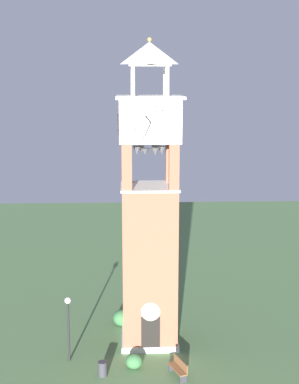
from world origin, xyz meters
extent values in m
plane|color=#517547|center=(0.00, 0.00, 0.00)|extent=(80.00, 80.00, 0.00)
cube|color=#9E4C38|center=(0.00, 0.00, 4.80)|extent=(3.19, 3.19, 9.60)
cube|color=silver|center=(0.00, 0.00, 0.17)|extent=(3.39, 3.39, 0.35)
cube|color=black|center=(0.00, -1.61, 1.15)|extent=(1.10, 0.04, 2.20)
cylinder|color=silver|center=(0.00, -1.61, 2.55)|extent=(1.10, 0.04, 1.10)
cube|color=#9E4C38|center=(-1.31, -1.31, 10.95)|extent=(0.56, 0.56, 2.70)
cube|color=#9E4C38|center=(1.31, -1.31, 10.95)|extent=(0.56, 0.56, 2.70)
cube|color=#9E4C38|center=(-1.31, 1.31, 10.95)|extent=(0.56, 0.56, 2.70)
cube|color=#9E4C38|center=(1.31, 1.31, 10.95)|extent=(0.56, 0.56, 2.70)
cube|color=silver|center=(0.00, 0.00, 9.66)|extent=(3.35, 3.35, 0.12)
cone|color=#4C4C51|center=(0.71, -0.11, 11.78)|extent=(0.51, 0.51, 0.48)
cone|color=#4C4C51|center=(0.40, 0.60, 11.78)|extent=(0.54, 0.54, 0.41)
cone|color=#4C4C51|center=(-0.46, 0.55, 11.78)|extent=(0.37, 0.37, 0.41)
cone|color=#4C4C51|center=(-0.72, -0.03, 11.78)|extent=(0.52, 0.52, 0.53)
cone|color=#4C4C51|center=(-0.28, -0.66, 11.78)|extent=(0.52, 0.52, 0.40)
cone|color=#4C4C51|center=(0.31, -0.65, 11.78)|extent=(0.55, 0.55, 0.46)
cube|color=silver|center=(0.00, 0.00, 13.51)|extent=(3.43, 3.43, 2.42)
cylinder|color=white|center=(0.00, -1.73, 13.51)|extent=(1.84, 0.05, 1.84)
torus|color=black|center=(0.00, -1.73, 13.51)|extent=(1.86, 0.06, 1.86)
cube|color=black|center=(-0.14, -1.79, 13.69)|extent=(0.36, 0.03, 0.41)
cube|color=black|center=(-0.15, -1.79, 13.17)|extent=(0.35, 0.03, 0.70)
cylinder|color=white|center=(0.00, 1.73, 13.51)|extent=(1.84, 0.05, 1.84)
torus|color=black|center=(0.00, 1.73, 13.51)|extent=(1.86, 0.06, 1.86)
cube|color=black|center=(-0.14, 1.79, 13.69)|extent=(0.36, 0.03, 0.41)
cube|color=black|center=(-0.15, 1.79, 13.17)|extent=(0.35, 0.03, 0.70)
cylinder|color=white|center=(-1.73, 0.00, 13.51)|extent=(0.05, 1.84, 1.84)
torus|color=black|center=(-1.73, 0.00, 13.51)|extent=(0.06, 1.86, 1.86)
cube|color=black|center=(-1.79, -0.14, 13.69)|extent=(0.03, 0.36, 0.41)
cube|color=black|center=(-1.79, -0.15, 13.17)|extent=(0.03, 0.35, 0.70)
cylinder|color=white|center=(1.73, 0.00, 13.51)|extent=(0.05, 1.84, 1.84)
torus|color=black|center=(1.73, 0.00, 13.51)|extent=(0.06, 1.86, 1.86)
cube|color=black|center=(1.79, -0.14, 13.69)|extent=(0.03, 0.36, 0.41)
cube|color=black|center=(1.79, -0.15, 13.17)|extent=(0.03, 0.35, 0.70)
cube|color=silver|center=(0.00, 0.00, 14.80)|extent=(3.79, 3.79, 0.16)
cylinder|color=silver|center=(-0.94, -0.94, 15.69)|extent=(0.22, 0.22, 1.62)
cylinder|color=silver|center=(0.94, -0.94, 15.69)|extent=(0.22, 0.22, 1.62)
cylinder|color=silver|center=(-0.94, 0.94, 15.69)|extent=(0.22, 0.22, 1.62)
cylinder|color=silver|center=(0.94, 0.94, 15.69)|extent=(0.22, 0.22, 1.62)
cube|color=silver|center=(0.00, 0.00, 16.56)|extent=(2.32, 2.32, 0.12)
pyramid|color=silver|center=(0.00, 0.00, 17.23)|extent=(2.32, 2.32, 1.21)
sphere|color=#B79338|center=(0.00, 0.00, 17.96)|extent=(0.24, 0.24, 0.24)
cube|color=brown|center=(1.34, -4.42, 0.45)|extent=(0.98, 1.65, 0.06)
cube|color=brown|center=(1.51, -4.35, 0.73)|extent=(0.62, 1.51, 0.44)
cube|color=#2D2D33|center=(1.59, -5.09, 0.21)|extent=(0.40, 0.22, 0.42)
cube|color=#2D2D33|center=(1.08, -3.75, 0.21)|extent=(0.40, 0.22, 0.42)
cylinder|color=black|center=(-4.68, -2.39, 1.73)|extent=(0.12, 0.12, 3.46)
sphere|color=silver|center=(-4.68, -2.39, 3.64)|extent=(0.36, 0.36, 0.36)
cylinder|color=#2D2D33|center=(-2.71, -4.15, 0.40)|extent=(0.52, 0.52, 0.80)
ellipsoid|color=#336638|center=(-1.64, 2.26, 0.53)|extent=(1.29, 1.29, 1.06)
ellipsoid|color=#336638|center=(-0.99, -3.40, 0.41)|extent=(0.96, 0.96, 0.81)
camera|label=1|loc=(-1.30, -33.09, 15.92)|focal=54.16mm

